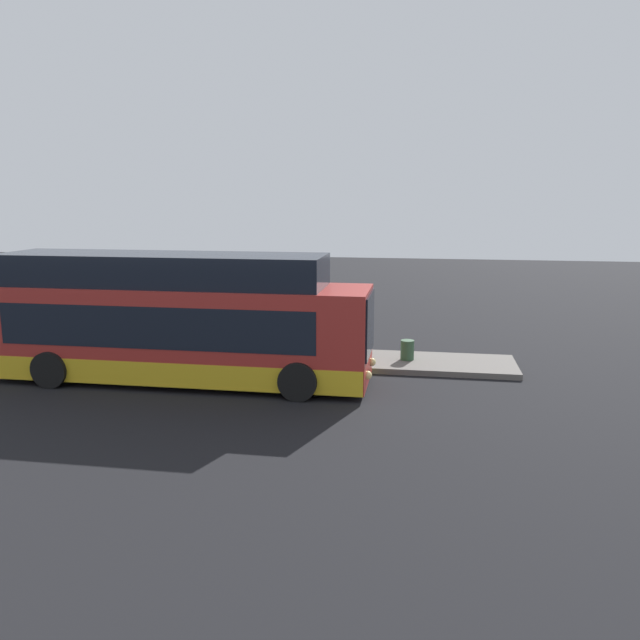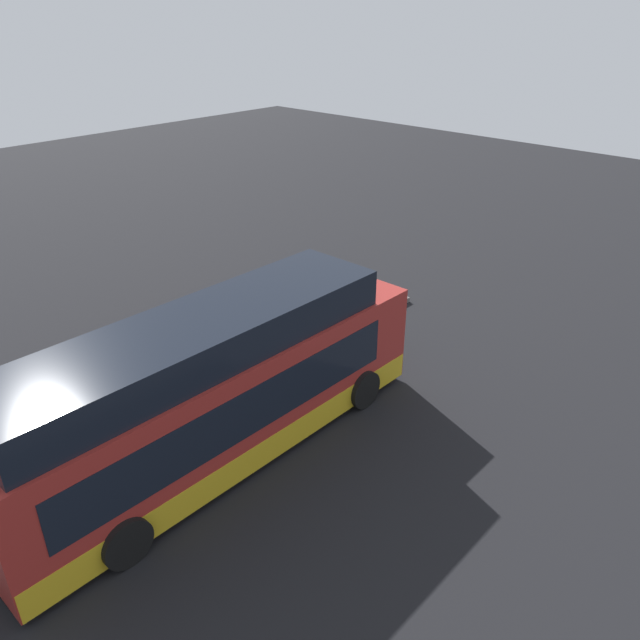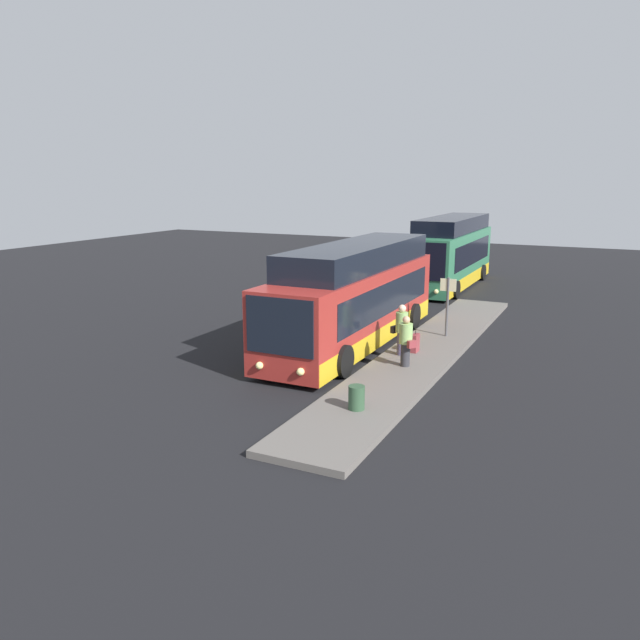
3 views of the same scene
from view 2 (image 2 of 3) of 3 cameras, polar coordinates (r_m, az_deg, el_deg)
ground at (r=16.04m, az=-8.41°, el=-11.43°), size 80.00×80.00×0.00m
platform at (r=17.90m, az=-14.25°, el=-7.13°), size 20.00×2.45×0.18m
bus_lead at (r=14.88m, az=-9.46°, el=-6.76°), size 11.40×2.87×3.82m
passenger_boarding at (r=17.38m, az=-10.84°, el=-3.74°), size 0.52×0.66×1.79m
passenger_waiting at (r=18.43m, az=-8.92°, el=-1.90°), size 0.64×0.70×1.68m
suitcase at (r=17.68m, az=-12.82°, el=-5.80°), size 0.45×0.20×0.88m
sign_post at (r=16.35m, az=-21.83°, el=-5.54°), size 0.10×0.61×2.31m
trash_bin at (r=21.30m, az=0.05°, el=0.93°), size 0.44×0.44×0.65m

